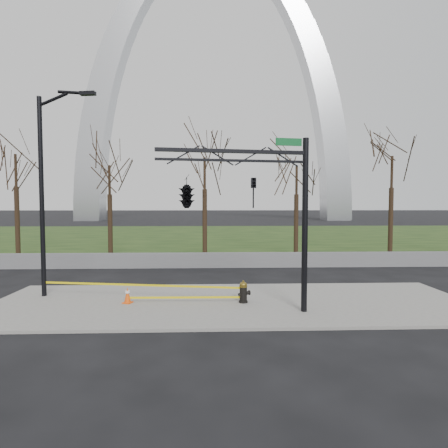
{
  "coord_description": "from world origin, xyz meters",
  "views": [
    {
      "loc": [
        -0.78,
        -13.52,
        3.75
      ],
      "look_at": [
        -0.23,
        2.0,
        2.94
      ],
      "focal_mm": 29.02,
      "sensor_mm": 36.0,
      "label": 1
    }
  ],
  "objects_px": {
    "fire_hydrant": "(244,292)",
    "traffic_signal_mast": "(210,193)",
    "traffic_cone": "(128,295)",
    "street_light": "(47,181)"
  },
  "relations": [
    {
      "from": "traffic_cone",
      "to": "street_light",
      "type": "xyz_separation_m",
      "value": [
        -3.38,
        1.18,
        4.29
      ]
    },
    {
      "from": "fire_hydrant",
      "to": "traffic_signal_mast",
      "type": "height_order",
      "value": "traffic_signal_mast"
    },
    {
      "from": "traffic_signal_mast",
      "to": "street_light",
      "type": "bearing_deg",
      "value": 149.01
    },
    {
      "from": "fire_hydrant",
      "to": "traffic_signal_mast",
      "type": "distance_m",
      "value": 4.19
    },
    {
      "from": "street_light",
      "to": "traffic_signal_mast",
      "type": "relative_size",
      "value": 1.37
    },
    {
      "from": "fire_hydrant",
      "to": "traffic_signal_mast",
      "type": "xyz_separation_m",
      "value": [
        -1.24,
        -1.61,
        3.66
      ]
    },
    {
      "from": "fire_hydrant",
      "to": "traffic_cone",
      "type": "xyz_separation_m",
      "value": [
        -4.33,
        0.06,
        -0.08
      ]
    },
    {
      "from": "fire_hydrant",
      "to": "street_light",
      "type": "distance_m",
      "value": 8.87
    },
    {
      "from": "fire_hydrant",
      "to": "street_light",
      "type": "height_order",
      "value": "street_light"
    },
    {
      "from": "street_light",
      "to": "traffic_signal_mast",
      "type": "height_order",
      "value": "street_light"
    }
  ]
}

